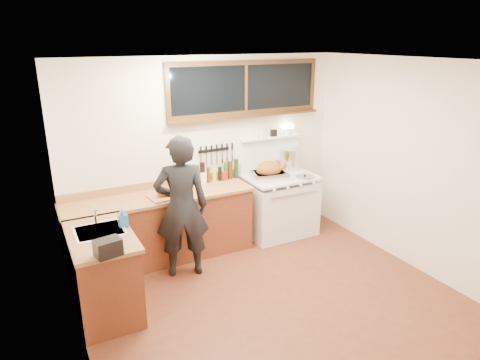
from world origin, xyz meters
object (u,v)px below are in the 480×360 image
cutting_board (166,193)px  roast_turkey (269,172)px  man (182,207)px  vintage_stove (279,204)px

cutting_board → roast_turkey: (1.53, 0.03, 0.05)m
man → cutting_board: bearing=98.7°
man → roast_turkey: bearing=15.7°
vintage_stove → roast_turkey: 0.57m
roast_turkey → vintage_stove: bearing=7.9°
vintage_stove → cutting_board: 1.81m
man → cutting_board: (-0.06, 0.38, 0.07)m
vintage_stove → man: (-1.68, -0.44, 0.42)m
vintage_stove → cutting_board: (-1.74, -0.06, 0.49)m
cutting_board → man: bearing=-81.3°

